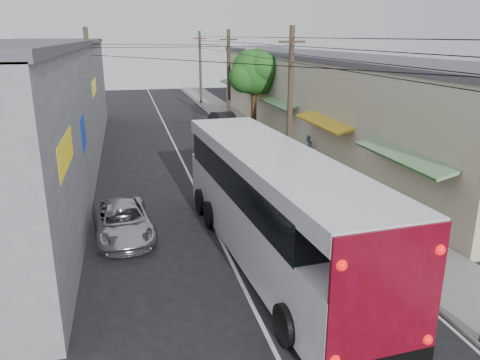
# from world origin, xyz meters

# --- Properties ---
(ground) EXTENTS (120.00, 120.00, 0.00)m
(ground) POSITION_xyz_m (0.00, 0.00, 0.00)
(ground) COLOR black
(ground) RESTS_ON ground
(sidewalk) EXTENTS (3.00, 80.00, 0.12)m
(sidewalk) POSITION_xyz_m (6.50, 20.00, 0.06)
(sidewalk) COLOR slate
(sidewalk) RESTS_ON ground
(building_right) EXTENTS (7.09, 40.00, 6.25)m
(building_right) POSITION_xyz_m (10.99, 22.00, 3.15)
(building_right) COLOR #C0B998
(building_right) RESTS_ON ground
(building_left) EXTENTS (7.20, 36.00, 7.25)m
(building_left) POSITION_xyz_m (-8.50, 18.00, 3.65)
(building_left) COLOR gray
(building_left) RESTS_ON ground
(utility_poles) EXTENTS (11.80, 45.28, 8.00)m
(utility_poles) POSITION_xyz_m (3.13, 20.33, 4.13)
(utility_poles) COLOR #473828
(utility_poles) RESTS_ON ground
(street_tree) EXTENTS (4.40, 4.00, 6.60)m
(street_tree) POSITION_xyz_m (6.87, 26.02, 4.67)
(street_tree) COLOR #3F2B19
(street_tree) RESTS_ON ground
(coach_bus) EXTENTS (3.78, 13.55, 3.86)m
(coach_bus) POSITION_xyz_m (1.43, 4.11, 2.00)
(coach_bus) COLOR silver
(coach_bus) RESTS_ON ground
(jeepney) EXTENTS (2.56, 4.78, 1.28)m
(jeepney) POSITION_xyz_m (-3.60, 7.07, 0.64)
(jeepney) COLOR #B2B1B8
(jeepney) RESTS_ON ground
(parked_suv) EXTENTS (2.49, 6.08, 1.76)m
(parked_suv) POSITION_xyz_m (4.10, 13.00, 0.88)
(parked_suv) COLOR #A7A7AF
(parked_suv) RESTS_ON ground
(parked_car_mid) EXTENTS (2.35, 4.83, 1.59)m
(parked_car_mid) POSITION_xyz_m (4.60, 20.84, 0.79)
(parked_car_mid) COLOR #27272C
(parked_car_mid) RESTS_ON ground
(parked_car_far) EXTENTS (2.06, 4.67, 1.49)m
(parked_car_far) POSITION_xyz_m (4.60, 27.00, 0.75)
(parked_car_far) COLOR black
(parked_car_far) RESTS_ON ground
(pedestrian_near) EXTENTS (0.74, 0.55, 1.87)m
(pedestrian_near) POSITION_xyz_m (5.91, 11.42, 1.05)
(pedestrian_near) COLOR #D16EA1
(pedestrian_near) RESTS_ON sidewalk
(pedestrian_far) EXTENTS (0.81, 0.67, 1.51)m
(pedestrian_far) POSITION_xyz_m (7.60, 16.22, 0.87)
(pedestrian_far) COLOR #92A9D4
(pedestrian_far) RESTS_ON sidewalk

